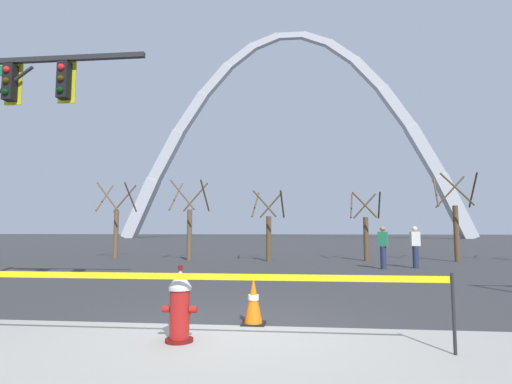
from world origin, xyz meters
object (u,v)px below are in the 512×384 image
Objects in this scene: monument_arch at (291,142)px; pedestrian_walking_left at (383,247)px; pedestrian_standing_center at (415,247)px; fire_hydrant at (180,306)px; traffic_cone_by_hydrant at (253,301)px.

monument_arch is 55.71m from pedestrian_walking_left.
pedestrian_standing_center is at bearing 19.28° from pedestrian_walking_left.
pedestrian_standing_center is at bearing -84.13° from monument_arch.
pedestrian_walking_left is (4.71, 10.34, 0.35)m from fire_hydrant.
monument_arch reaches higher than fire_hydrant.
pedestrian_standing_center is (5.43, -52.82, -15.77)m from monument_arch.
pedestrian_standing_center is (5.15, 9.73, 0.46)m from traffic_cone_by_hydrant.
fire_hydrant is at bearing -128.65° from traffic_cone_by_hydrant.
monument_arch reaches higher than pedestrian_standing_center.
monument_arch is at bearing 95.87° from pedestrian_standing_center.
fire_hydrant is at bearing -114.49° from pedestrian_walking_left.
monument_arch is (-0.28, 62.54, 16.23)m from traffic_cone_by_hydrant.
pedestrian_standing_center is (6.00, 10.79, 0.35)m from fire_hydrant.
pedestrian_walking_left is 1.00× the size of pedestrian_standing_center.
fire_hydrant reaches higher than traffic_cone_by_hydrant.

